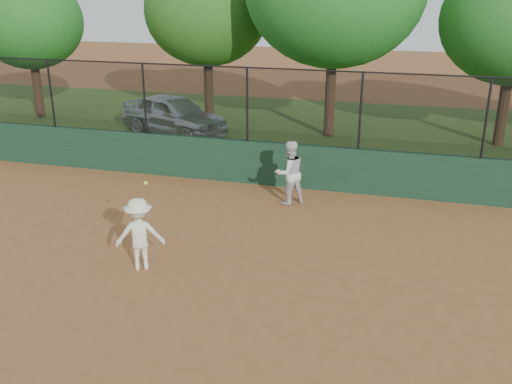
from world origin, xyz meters
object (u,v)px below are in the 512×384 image
(parked_car, at_px, (174,115))
(tree_0, at_px, (29,22))
(player_main, at_px, (140,234))
(player_second, at_px, (289,173))
(tree_1, at_px, (206,11))

(parked_car, bearing_deg, tree_0, 102.00)
(parked_car, height_order, player_main, player_main)
(parked_car, relative_size, tree_0, 0.75)
(tree_0, bearing_deg, player_second, -29.52)
(player_second, relative_size, tree_0, 0.29)
(tree_1, bearing_deg, player_main, -75.95)
(tree_0, height_order, tree_1, tree_1)
(parked_car, height_order, tree_1, tree_1)
(player_main, xyz_separation_m, tree_1, (-3.16, 12.61, 3.48))
(player_second, relative_size, tree_1, 0.26)
(parked_car, xyz_separation_m, player_main, (3.52, -9.84, 0.00))
(tree_1, bearing_deg, parked_car, -97.51)
(tree_0, xyz_separation_m, tree_1, (6.83, 1.61, 0.41))
(parked_car, distance_m, player_main, 10.45)
(player_main, relative_size, tree_1, 0.31)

